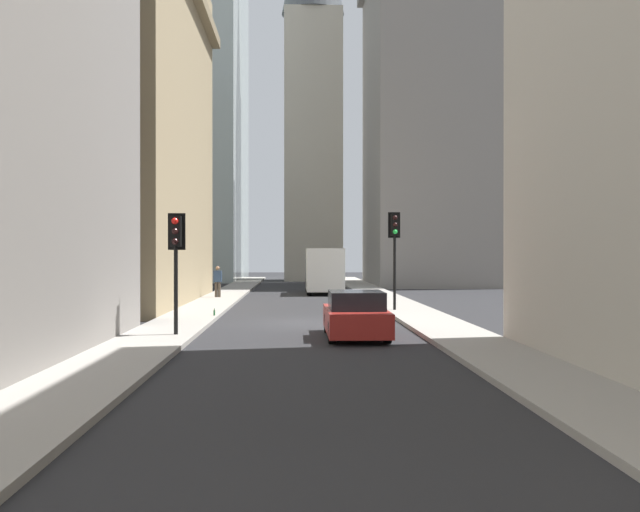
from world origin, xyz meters
TOP-DOWN VIEW (x-y plane):
  - ground_plane at (0.00, 0.00)m, footprint 135.00×135.00m
  - sidewalk_right at (0.00, 4.50)m, footprint 90.00×2.20m
  - sidewalk_left at (0.00, -4.50)m, footprint 90.00×2.20m
  - building_left_far at (30.17, -10.59)m, footprint 13.20×10.50m
  - building_right_midfar at (9.42, 10.59)m, footprint 17.81×10.50m
  - church_spire at (39.73, -1.24)m, footprint 5.83×5.83m
  - delivery_truck at (18.65, -1.40)m, footprint 6.46×2.25m
  - sedan_red at (-4.68, -1.40)m, footprint 4.30×1.78m
  - traffic_light_foreground at (-4.79, 3.97)m, footprint 0.43×0.52m
  - traffic_light_midblock at (4.00, -3.82)m, footprint 0.43×0.52m
  - pedestrian at (12.90, 4.68)m, footprint 0.26×0.44m
  - discarded_bottle at (1.50, 3.55)m, footprint 0.07×0.07m

SIDE VIEW (x-z plane):
  - ground_plane at x=0.00m, z-range 0.00..0.00m
  - sidewalk_right at x=0.00m, z-range 0.00..0.14m
  - sidewalk_left at x=0.00m, z-range 0.00..0.14m
  - discarded_bottle at x=1.50m, z-range 0.11..0.38m
  - sedan_red at x=-4.68m, z-range -0.04..1.37m
  - pedestrian at x=12.90m, z-range 0.22..1.92m
  - delivery_truck at x=18.65m, z-range 0.04..2.88m
  - traffic_light_foreground at x=-4.79m, z-range 0.98..4.59m
  - traffic_light_midblock at x=4.00m, z-range 1.12..5.29m
  - building_right_midfar at x=9.42m, z-range 0.01..18.08m
  - building_left_far at x=30.17m, z-range 0.01..28.72m
  - church_spire at x=39.73m, z-range 0.90..40.41m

